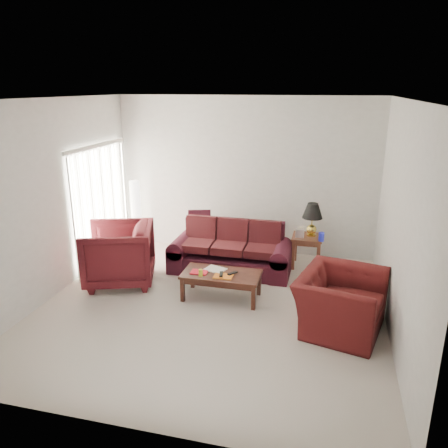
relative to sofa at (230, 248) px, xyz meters
name	(u,v)px	position (x,y,z in m)	size (l,w,h in m)	color
floor	(210,308)	(0.02, -1.40, -0.43)	(5.00, 5.00, 0.00)	beige
blinds	(101,206)	(-2.40, -0.10, 0.65)	(0.10, 2.00, 2.16)	silver
sofa	(230,248)	(0.00, 0.00, 0.00)	(2.11, 0.91, 0.86)	black
throw_pillow	(200,221)	(-0.75, 0.60, 0.27)	(0.43, 0.12, 0.43)	black
end_table	(306,251)	(1.29, 0.56, -0.14)	(0.53, 0.53, 0.58)	#493219
table_lamp	(312,220)	(1.36, 0.60, 0.45)	(0.36, 0.36, 0.60)	gold
clock	(300,233)	(1.16, 0.45, 0.22)	(0.15, 0.05, 0.15)	#B6B6BA
blue_canister	(321,237)	(1.54, 0.35, 0.22)	(0.10, 0.10, 0.16)	#1B22B5
picture_frame	(300,227)	(1.14, 0.79, 0.24)	(0.14, 0.02, 0.18)	white
floor_lamp	(136,215)	(-2.09, 0.68, 0.27)	(0.23, 0.23, 1.41)	white
armchair_left	(119,254)	(-1.69, -0.90, 0.07)	(1.07, 1.10, 1.00)	#3F0E13
armchair_right	(340,302)	(1.87, -1.52, -0.04)	(1.20, 1.05, 0.78)	#3D0E0E
coffee_table	(221,286)	(0.10, -1.05, -0.22)	(1.20, 0.60, 0.42)	black
magazine_red	(199,272)	(-0.23, -1.11, -0.01)	(0.26, 0.19, 0.01)	#B0111D
magazine_white	(215,269)	(-0.02, -0.94, 0.00)	(0.31, 0.23, 0.02)	white
magazine_orange	(223,276)	(0.16, -1.16, 0.00)	(0.28, 0.21, 0.02)	#C56417
remote_a	(221,274)	(0.12, -1.14, 0.02)	(0.05, 0.17, 0.02)	black
remote_b	(232,273)	(0.28, -1.06, 0.02)	(0.05, 0.17, 0.02)	black
yellow_glass	(201,273)	(-0.17, -1.23, 0.04)	(0.06, 0.06, 0.11)	yellow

